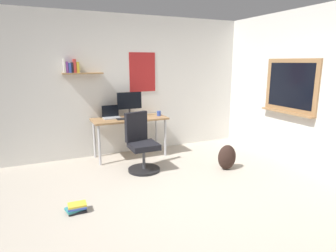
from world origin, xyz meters
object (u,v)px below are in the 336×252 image
(computer_mouse, at_px, (142,117))
(monitor_primary, at_px, (129,103))
(book_stack_on_floor, at_px, (77,208))
(keyboard, at_px, (127,118))
(laptop, at_px, (111,115))
(office_chair, at_px, (141,146))
(desk, at_px, (130,122))
(coffee_mug, at_px, (159,113))
(backpack, at_px, (227,157))

(computer_mouse, bearing_deg, monitor_primary, 137.63)
(book_stack_on_floor, bearing_deg, keyboard, 55.26)
(keyboard, bearing_deg, laptop, 138.27)
(office_chair, bearing_deg, desk, 87.04)
(laptop, xyz_separation_m, book_stack_on_floor, (-0.90, -1.85, -0.74))
(coffee_mug, bearing_deg, computer_mouse, -172.17)
(coffee_mug, height_order, backpack, coffee_mug)
(desk, distance_m, keyboard, 0.14)
(computer_mouse, bearing_deg, desk, 161.40)
(keyboard, distance_m, computer_mouse, 0.28)
(office_chair, relative_size, keyboard, 2.57)
(backpack, relative_size, book_stack_on_floor, 1.65)
(computer_mouse, distance_m, coffee_mug, 0.37)
(monitor_primary, xyz_separation_m, computer_mouse, (0.18, -0.16, -0.25))
(computer_mouse, bearing_deg, backpack, -49.77)
(desk, bearing_deg, keyboard, -133.42)
(laptop, height_order, backpack, laptop)
(keyboard, distance_m, coffee_mug, 0.65)
(laptop, bearing_deg, desk, -24.65)
(keyboard, height_order, book_stack_on_floor, keyboard)
(office_chair, height_order, book_stack_on_floor, office_chair)
(monitor_primary, bearing_deg, office_chair, -94.97)
(keyboard, bearing_deg, book_stack_on_floor, -124.74)
(monitor_primary, bearing_deg, coffee_mug, -11.76)
(monitor_primary, xyz_separation_m, keyboard, (-0.10, -0.16, -0.26))
(monitor_primary, xyz_separation_m, backpack, (1.22, -1.39, -0.80))
(office_chair, distance_m, backpack, 1.42)
(backpack, bearing_deg, desk, 133.92)
(desk, xyz_separation_m, computer_mouse, (0.21, -0.07, 0.10))
(monitor_primary, distance_m, coffee_mug, 0.60)
(laptop, xyz_separation_m, backpack, (1.56, -1.44, -0.59))
(desk, xyz_separation_m, monitor_primary, (0.03, 0.09, 0.35))
(coffee_mug, bearing_deg, office_chair, -130.78)
(desk, height_order, coffee_mug, coffee_mug)
(laptop, distance_m, computer_mouse, 0.56)
(computer_mouse, relative_size, coffee_mug, 1.13)
(desk, distance_m, book_stack_on_floor, 2.18)
(laptop, bearing_deg, monitor_primary, -8.12)
(office_chair, bearing_deg, computer_mouse, 69.29)
(office_chair, distance_m, computer_mouse, 0.79)
(desk, xyz_separation_m, book_stack_on_floor, (-1.20, -1.71, -0.60))
(backpack, bearing_deg, keyboard, 137.05)
(coffee_mug, xyz_separation_m, backpack, (0.67, -1.28, -0.58))
(coffee_mug, bearing_deg, backpack, -62.16)
(backpack, bearing_deg, monitor_primary, 131.20)
(laptop, relative_size, book_stack_on_floor, 1.23)
(keyboard, relative_size, backpack, 0.89)
(backpack, bearing_deg, coffee_mug, 117.84)
(laptop, xyz_separation_m, monitor_primary, (0.34, -0.05, 0.22))
(desk, bearing_deg, backpack, -46.08)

